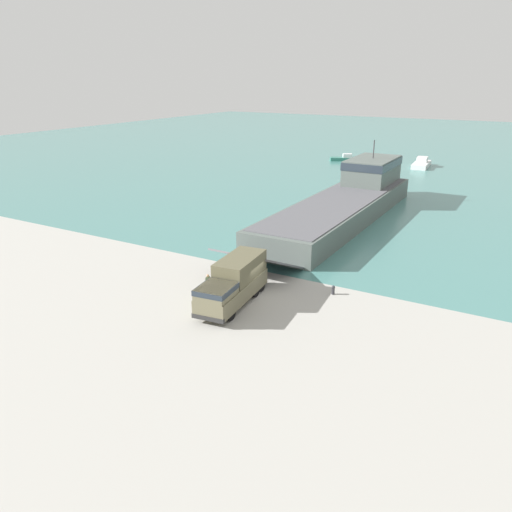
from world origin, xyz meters
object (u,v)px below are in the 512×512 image
at_px(mooring_bollard, 333,289).
at_px(cargo_crate, 207,305).
at_px(moored_boat_b, 345,158).
at_px(moored_boat_a, 421,164).
at_px(landing_craft, 348,199).
at_px(soldier_on_ramp, 208,283).
at_px(military_truck, 233,282).

distance_m(mooring_bollard, cargo_crate, 10.03).
height_order(moored_boat_b, cargo_crate, moored_boat_b).
bearing_deg(moored_boat_a, mooring_bollard, 92.37).
relative_size(moored_boat_a, moored_boat_b, 1.26).
distance_m(landing_craft, soldier_on_ramp, 28.33).
bearing_deg(mooring_bollard, soldier_on_ramp, -149.75).
bearing_deg(military_truck, landing_craft, 176.43).
bearing_deg(military_truck, cargo_crate, -38.78).
xyz_separation_m(landing_craft, cargo_crate, (0.19, -30.40, -1.73)).
relative_size(landing_craft, moored_boat_a, 5.04).
height_order(military_truck, mooring_bollard, military_truck).
bearing_deg(soldier_on_ramp, moored_boat_b, -92.58).
xyz_separation_m(military_truck, moored_boat_a, (-1.24, 68.67, -1.05)).
bearing_deg(cargo_crate, soldier_on_ramp, 122.61).
relative_size(moored_boat_a, cargo_crate, 10.12).
xyz_separation_m(military_truck, mooring_bollard, (5.95, 5.21, -1.26)).
height_order(military_truck, soldier_on_ramp, military_truck).
bearing_deg(landing_craft, military_truck, -87.05).
bearing_deg(moored_boat_b, landing_craft, 173.62).
bearing_deg(mooring_bollard, military_truck, -138.78).
height_order(landing_craft, military_truck, landing_craft).
distance_m(soldier_on_ramp, mooring_bollard, 9.83).
height_order(moored_boat_a, mooring_bollard, moored_boat_a).
bearing_deg(mooring_bollard, cargo_crate, -135.28).
bearing_deg(landing_craft, soldier_on_ramp, -92.14).
distance_m(soldier_on_ramp, cargo_crate, 2.60).
bearing_deg(soldier_on_ramp, moored_boat_a, -105.09).
bearing_deg(cargo_crate, mooring_bollard, 44.72).
relative_size(soldier_on_ramp, mooring_bollard, 2.32).
distance_m(military_truck, soldier_on_ramp, 2.63).
distance_m(landing_craft, cargo_crate, 30.44).
height_order(mooring_bollard, cargo_crate, mooring_bollard).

